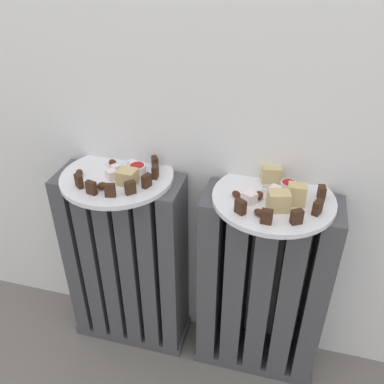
{
  "coord_description": "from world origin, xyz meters",
  "views": [
    {
      "loc": [
        0.22,
        -0.54,
        1.12
      ],
      "look_at": [
        0.0,
        0.28,
        0.57
      ],
      "focal_mm": 38.69,
      "sensor_mm": 36.0,
      "label": 1
    }
  ],
  "objects": [
    {
      "name": "radiator_left",
      "position": [
        -0.2,
        0.28,
        0.28
      ],
      "size": [
        0.35,
        0.13,
        0.58
      ],
      "color": "#47474C",
      "rests_on": "ground_plane"
    },
    {
      "name": "medjool_date_left_1",
      "position": [
        -0.28,
        0.25,
        0.6
      ],
      "size": [
        0.03,
        0.03,
        0.02
      ],
      "primitive_type": "ellipsoid",
      "rotation": [
        0.0,
        0.0,
        2.04
      ],
      "color": "#3D1E0F",
      "rests_on": "plate_left"
    },
    {
      "name": "turkish_delight_left_1",
      "position": [
        -0.2,
        0.26,
        0.6
      ],
      "size": [
        0.03,
        0.03,
        0.02
      ],
      "primitive_type": "cube",
      "rotation": [
        0.0,
        0.0,
        0.95
      ],
      "color": "white",
      "rests_on": "plate_left"
    },
    {
      "name": "turkish_delight_left_2",
      "position": [
        -0.2,
        0.29,
        0.6
      ],
      "size": [
        0.03,
        0.03,
        0.02
      ],
      "primitive_type": "cube",
      "rotation": [
        0.0,
        0.0,
        0.99
      ],
      "color": "white",
      "rests_on": "plate_left"
    },
    {
      "name": "plate_right",
      "position": [
        0.2,
        0.28,
        0.58
      ],
      "size": [
        0.29,
        0.29,
        0.01
      ],
      "primitive_type": "cylinder",
      "color": "white",
      "rests_on": "radiator_right"
    },
    {
      "name": "turkish_delight_right_1",
      "position": [
        0.2,
        0.29,
        0.6
      ],
      "size": [
        0.03,
        0.03,
        0.02
      ],
      "primitive_type": "cube",
      "rotation": [
        0.0,
        0.0,
        1.16
      ],
      "color": "white",
      "rests_on": "plate_right"
    },
    {
      "name": "dark_cake_slice_left_1",
      "position": [
        -0.22,
        0.18,
        0.6
      ],
      "size": [
        0.03,
        0.02,
        0.03
      ],
      "primitive_type": "cube",
      "rotation": [
        0.0,
        0.0,
        -0.21
      ],
      "color": "#382114",
      "rests_on": "plate_left"
    },
    {
      "name": "dark_cake_slice_left_0",
      "position": [
        -0.26,
        0.2,
        0.6
      ],
      "size": [
        0.03,
        0.03,
        0.03
      ],
      "primitive_type": "cube",
      "rotation": [
        0.0,
        0.0,
        -0.68
      ],
      "color": "#382114",
      "rests_on": "plate_left"
    },
    {
      "name": "dark_cake_slice_right_0",
      "position": [
        0.13,
        0.2,
        0.6
      ],
      "size": [
        0.03,
        0.03,
        0.03
      ],
      "primitive_type": "cube",
      "rotation": [
        0.0,
        0.0,
        -0.65
      ],
      "color": "#382114",
      "rests_on": "plate_right"
    },
    {
      "name": "dark_cake_slice_left_6",
      "position": [
        -0.11,
        0.34,
        0.6
      ],
      "size": [
        0.02,
        0.03,
        0.03
      ],
      "primitive_type": "cube",
      "rotation": [
        0.0,
        0.0,
        2.16
      ],
      "color": "#382114",
      "rests_on": "plate_left"
    },
    {
      "name": "fork",
      "position": [
        0.17,
        0.3,
        0.59
      ],
      "size": [
        0.04,
        0.09,
        0.0
      ],
      "color": "#B7B7BC",
      "rests_on": "plate_right"
    },
    {
      "name": "marble_cake_slice_left_0",
      "position": [
        -0.15,
        0.25,
        0.61
      ],
      "size": [
        0.05,
        0.04,
        0.04
      ],
      "primitive_type": "cube",
      "rotation": [
        0.0,
        0.0,
        -0.08
      ],
      "color": "tan",
      "rests_on": "plate_left"
    },
    {
      "name": "jam_bowl_right",
      "position": [
        0.23,
        0.31,
        0.6
      ],
      "size": [
        0.04,
        0.04,
        0.03
      ],
      "color": "white",
      "rests_on": "plate_right"
    },
    {
      "name": "marble_cake_slice_right_1",
      "position": [
        0.18,
        0.35,
        0.61
      ],
      "size": [
        0.05,
        0.05,
        0.04
      ],
      "primitive_type": "cube",
      "rotation": [
        0.0,
        0.0,
        0.21
      ],
      "color": "tan",
      "rests_on": "plate_right"
    },
    {
      "name": "dark_cake_slice_left_2",
      "position": [
        -0.17,
        0.18,
        0.6
      ],
      "size": [
        0.03,
        0.02,
        0.03
      ],
      "primitive_type": "cube",
      "rotation": [
        0.0,
        0.0,
        0.27
      ],
      "color": "#382114",
      "rests_on": "plate_left"
    },
    {
      "name": "medjool_date_left_0",
      "position": [
        -0.2,
        0.21,
        0.6
      ],
      "size": [
        0.03,
        0.03,
        0.02
      ],
      "primitive_type": "ellipsoid",
      "rotation": [
        0.0,
        0.0,
        0.88
      ],
      "color": "#3D1E0F",
      "rests_on": "plate_left"
    },
    {
      "name": "medjool_date_right_0",
      "position": [
        0.25,
        0.33,
        0.6
      ],
      "size": [
        0.03,
        0.03,
        0.02
      ],
      "primitive_type": "ellipsoid",
      "rotation": [
        0.0,
        0.0,
        1.98
      ],
      "color": "#3D1E0F",
      "rests_on": "plate_right"
    },
    {
      "name": "dark_cake_slice_right_4",
      "position": [
        0.3,
        0.3,
        0.6
      ],
      "size": [
        0.02,
        0.03,
        0.03
      ],
      "primitive_type": "cube",
      "rotation": [
        0.0,
        0.0,
        1.74
      ],
      "color": "#382114",
      "rests_on": "plate_right"
    },
    {
      "name": "medjool_date_left_2",
      "position": [
        -0.23,
        0.32,
        0.6
      ],
      "size": [
        0.03,
        0.03,
        0.02
      ],
      "primitive_type": "ellipsoid",
      "rotation": [
        0.0,
        0.0,
        2.43
      ],
      "color": "#3D1E0F",
      "rests_on": "plate_left"
    },
    {
      "name": "dark_cake_slice_left_3",
      "position": [
        -0.13,
        0.21,
        0.6
      ],
      "size": [
        0.03,
        0.03,
        0.03
      ],
      "primitive_type": "cube",
      "rotation": [
        0.0,
        0.0,
        0.74
      ],
      "color": "#382114",
      "rests_on": "plate_left"
    },
    {
      "name": "marble_cake_slice_right_0",
      "position": [
        0.25,
        0.26,
        0.61
      ],
      "size": [
        0.04,
        0.03,
        0.05
      ],
      "primitive_type": "cube",
      "rotation": [
        0.0,
        0.0,
        0.02
      ],
      "color": "tan",
      "rests_on": "plate_right"
    },
    {
      "name": "medjool_date_right_1",
      "position": [
        0.11,
        0.26,
        0.6
      ],
      "size": [
        0.03,
        0.03,
        0.02
      ],
      "primitive_type": "ellipsoid",
      "rotation": [
        0.0,
        0.0,
        2.53
      ],
      "color": "#3D1E0F",
      "rests_on": "plate_right"
    },
    {
      "name": "dark_cake_slice_left_4",
      "position": [
        -0.1,
        0.24,
        0.6
      ],
      "size": [
        0.02,
        0.03,
        0.03
      ],
      "primitive_type": "cube",
      "rotation": [
        0.0,
        0.0,
        1.21
      ],
      "color": "#382114",
      "rests_on": "plate_left"
    },
    {
      "name": "turkish_delight_right_0",
      "position": [
        0.15,
        0.24,
        0.6
      ],
      "size": [
        0.04,
        0.04,
        0.03
      ],
      "primitive_type": "cube",
      "rotation": [
        0.0,
        0.0,
        0.91
      ],
      "color": "white",
      "rests_on": "plate_right"
    },
    {
      "name": "jam_bowl_left",
      "position": [
        -0.15,
        0.3,
        0.6
      ],
      "size": [
        0.04,
        0.04,
        0.03
      ],
      "color": "white",
      "rests_on": "plate_left"
    },
    {
      "name": "dark_cake_slice_right_3",
      "position": [
        0.29,
        0.24,
        0.6
      ],
      "size": [
        0.02,
        0.03,
        0.03
      ],
      "primitive_type": "cube",
      "rotation": [
        0.0,
        0.0,
        1.14
      ],
      "color": "#382114",
      "rests_on": "plate_right"
    },
    {
      "name": "plate_left",
      "position": [
        -0.2,
        0.28,
        0.58
      ],
      "size": [
        0.29,
        0.29,
        0.01
      ],
      "primitive_type": "cylinder",
      "color": "white",
      "rests_on": "radiator_left"
    },
    {
      "name": "medjool_date_right_3",
      "position": [
        0.17,
        0.2,
        0.6
      ],
      "size": [
        0.03,
        0.03,
        0.01
      ],
      "primitive_type": "ellipsoid",
      "rotation": [
        0.0,
        0.0,
        2.63
      ],
      "color": "#3D1E0F",
      "rests_on": "plate_right"
    },
    {
      "name": "dark_cake_slice_right_2",
      "position": [
        0.25,
        0.19,
        0.6
      ],
      "size": [
        0.03,
        0.03,
        0.03
      ],
      "primitive_type": "cube",
      "rotation": [
        0.0,
        0.0,
        0.54
      ],
      "color": "#382114",
      "rests_on": "plate_right"
    },
    {
      "name": "dark_cake_slice_left_5",
      "position": [
        -0.1,
        0.29,
        0.6
      ],
      "size": [
        0.02,
        0.03,
        0.03
      ],
      "primitive_type": "cube",
      "rotation": [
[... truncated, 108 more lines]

